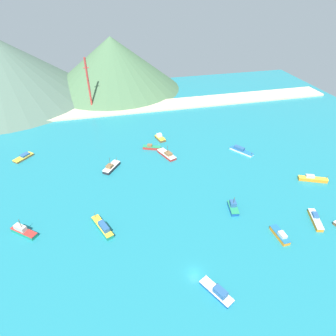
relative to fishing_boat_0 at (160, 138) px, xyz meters
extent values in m
cube|color=teal|center=(-6.86, -45.75, -1.17)|extent=(260.00, 280.00, 0.50)
cube|color=brown|center=(0.04, -0.16, -0.39)|extent=(4.36, 7.05, 1.08)
cube|color=gold|center=(0.04, -0.16, 0.25)|extent=(4.45, 7.19, 0.20)
cube|color=silver|center=(-0.16, 0.63, 1.08)|extent=(2.56, 2.46, 1.46)
cylinder|color=#4C3823|center=(0.76, -3.02, 0.90)|extent=(0.27, 0.64, 1.46)
cube|color=orange|center=(22.62, -69.38, -0.30)|extent=(2.68, 7.66, 1.25)
cube|color=#1E669E|center=(22.62, -69.38, 0.43)|extent=(2.74, 7.82, 0.20)
cube|color=beige|center=(22.67, -70.33, 0.99)|extent=(1.87, 2.75, 0.92)
cube|color=#14478C|center=(-3.19, -82.44, -0.55)|extent=(6.74, 9.43, 0.74)
cube|color=white|center=(-3.19, -82.44, -0.08)|extent=(6.87, 9.62, 0.20)
cube|color=#28568C|center=(-2.64, -83.46, 0.77)|extent=(3.42, 4.02, 1.50)
cylinder|color=#4C3823|center=(-5.16, -78.77, 0.34)|extent=(0.33, 0.47, 1.02)
cube|color=red|center=(-5.52, -8.02, -0.33)|extent=(8.33, 4.97, 1.20)
cube|color=#238C5B|center=(-5.52, -8.02, 0.37)|extent=(8.50, 5.07, 0.20)
cube|color=brown|center=(-6.47, -7.66, 0.91)|extent=(2.60, 2.30, 0.88)
cube|color=red|center=(-0.34, -15.47, -0.38)|extent=(6.75, 10.70, 1.08)
cube|color=white|center=(-0.34, -15.47, 0.26)|extent=(6.89, 10.91, 0.20)
cube|color=brown|center=(0.14, -16.66, 0.90)|extent=(3.39, 3.83, 1.09)
cylinder|color=#4C3823|center=(-0.10, -16.07, 3.06)|extent=(0.12, 0.12, 3.22)
cube|color=#198466|center=(-53.85, -49.78, -0.33)|extent=(8.45, 7.47, 1.19)
cube|color=red|center=(-53.85, -49.78, 0.36)|extent=(8.62, 7.62, 0.20)
cube|color=#B2ADA3|center=(-54.72, -49.08, 1.23)|extent=(4.23, 3.89, 1.53)
cylinder|color=#4C3823|center=(-54.09, -49.58, 3.51)|extent=(0.15, 0.15, 3.04)
cube|color=silver|center=(33.24, -20.30, -0.54)|extent=(8.21, 10.47, 0.77)
cube|color=#1E669E|center=(33.24, -20.30, -0.05)|extent=(8.38, 10.68, 0.20)
cube|color=#28568C|center=(32.47, -19.16, 0.68)|extent=(4.22, 5.00, 1.27)
cylinder|color=#4C3823|center=(36.01, -24.38, 0.38)|extent=(0.37, 0.47, 1.05)
cube|color=brown|center=(-61.59, -3.01, -0.56)|extent=(8.06, 8.38, 0.72)
cube|color=gold|center=(-61.59, -3.01, -0.11)|extent=(8.22, 8.55, 0.20)
cube|color=#28568C|center=(-60.88, -2.23, 0.40)|extent=(4.19, 4.27, 0.81)
cube|color=#198466|center=(-30.13, -53.31, -0.30)|extent=(6.48, 11.01, 1.26)
cube|color=gold|center=(-30.13, -53.31, 0.43)|extent=(6.61, 11.23, 0.20)
cube|color=#28568C|center=(-29.59, -54.57, 1.23)|extent=(3.51, 5.11, 1.40)
cylinder|color=#4C3823|center=(-32.08, -48.77, 1.21)|extent=(0.39, 0.70, 1.69)
cube|color=#232328|center=(-24.79, -20.03, -0.30)|extent=(7.76, 9.04, 1.26)
cube|color=white|center=(-24.79, -20.03, 0.43)|extent=(7.91, 9.22, 0.20)
cube|color=brown|center=(-25.45, -20.94, 1.09)|extent=(3.30, 3.35, 1.12)
cylinder|color=#4C3823|center=(-22.39, -16.77, 1.21)|extent=(0.52, 0.65, 1.69)
cylinder|color=#4C3823|center=(-25.16, -20.54, 3.26)|extent=(0.13, 0.13, 3.22)
cube|color=#14478C|center=(13.75, -54.71, -0.36)|extent=(3.73, 7.03, 1.12)
cube|color=#238C5B|center=(13.75, -54.71, 0.30)|extent=(3.81, 7.17, 0.20)
cube|color=#28568C|center=(13.89, -53.89, 1.19)|extent=(2.36, 2.78, 1.58)
cylinder|color=#4C3823|center=(13.80, -54.38, 3.11)|extent=(0.15, 0.15, 2.26)
cube|color=orange|center=(50.75, -46.59, -0.28)|extent=(10.52, 5.97, 1.29)
cube|color=gold|center=(50.75, -46.59, 0.47)|extent=(10.73, 6.09, 0.20)
cube|color=#B2ADA3|center=(49.53, -46.07, 1.12)|extent=(3.49, 2.59, 1.11)
cylinder|color=#4C3823|center=(55.14, -48.47, 1.27)|extent=(0.72, 0.40, 1.74)
cube|color=orange|center=(37.48, -66.22, -0.33)|extent=(5.08, 9.62, 1.19)
cube|color=white|center=(37.48, -66.22, 0.37)|extent=(5.18, 9.81, 0.20)
cube|color=#28568C|center=(37.86, -65.11, 0.88)|extent=(2.39, 3.04, 0.83)
cube|color=beige|center=(-6.86, 40.62, -0.32)|extent=(247.00, 15.69, 1.20)
cone|color=#476B47|center=(-14.85, 79.87, 15.90)|extent=(89.22, 89.22, 33.64)
cylinder|color=#B7332D|center=(-31.03, 43.92, 14.01)|extent=(1.09, 1.09, 29.87)
cylinder|color=#B7332D|center=(-31.03, 43.92, 23.57)|extent=(2.99, 0.55, 0.55)
cylinder|color=#B7332D|center=(-31.03, 43.92, 17.60)|extent=(0.55, 2.39, 0.55)
camera|label=1|loc=(-25.05, -121.05, 66.68)|focal=30.87mm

